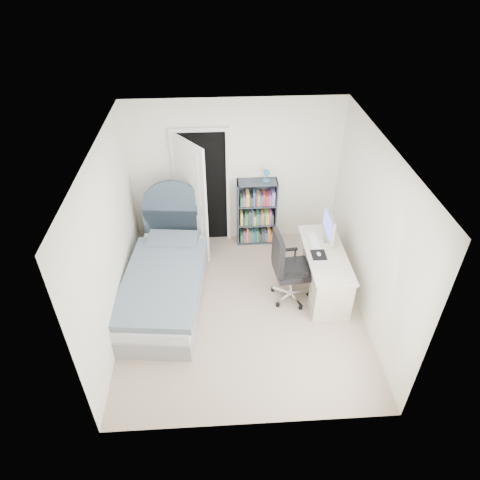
{
  "coord_description": "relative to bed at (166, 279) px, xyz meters",
  "views": [
    {
      "loc": [
        -0.31,
        -4.42,
        4.52
      ],
      "look_at": [
        -0.02,
        0.28,
        1.04
      ],
      "focal_mm": 32.0,
      "sensor_mm": 36.0,
      "label": 1
    }
  ],
  "objects": [
    {
      "name": "office_chair",
      "position": [
        1.74,
        -0.16,
        0.31
      ],
      "size": [
        0.6,
        0.62,
        1.14
      ],
      "color": "silver",
      "rests_on": "ground"
    },
    {
      "name": "bookcase",
      "position": [
        1.46,
        1.31,
        0.23
      ],
      "size": [
        0.66,
        0.28,
        1.4
      ],
      "color": "#363D49",
      "rests_on": "ground"
    },
    {
      "name": "desk",
      "position": [
        2.34,
        0.02,
        0.07
      ],
      "size": [
        0.57,
        1.44,
        1.18
      ],
      "color": "beige",
      "rests_on": "ground"
    },
    {
      "name": "door",
      "position": [
        0.44,
        1.22,
        0.72
      ],
      "size": [
        0.92,
        0.69,
        2.06
      ],
      "color": "black",
      "rests_on": "ground"
    },
    {
      "name": "nightstand",
      "position": [
        -0.09,
        1.26,
        0.07
      ],
      "size": [
        0.4,
        0.4,
        0.59
      ],
      "color": "tan",
      "rests_on": "ground"
    },
    {
      "name": "bed",
      "position": [
        0.0,
        0.0,
        0.0
      ],
      "size": [
        1.29,
        2.36,
        1.4
      ],
      "color": "gray",
      "rests_on": "ground"
    },
    {
      "name": "floor_lamp",
      "position": [
        0.12,
        1.17,
        0.2
      ],
      "size": [
        0.18,
        0.18,
        1.26
      ],
      "color": "silver",
      "rests_on": "ground"
    },
    {
      "name": "room_shell",
      "position": [
        1.1,
        -0.34,
        0.93
      ],
      "size": [
        3.5,
        3.7,
        2.6
      ],
      "color": "gray",
      "rests_on": "ground"
    }
  ]
}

